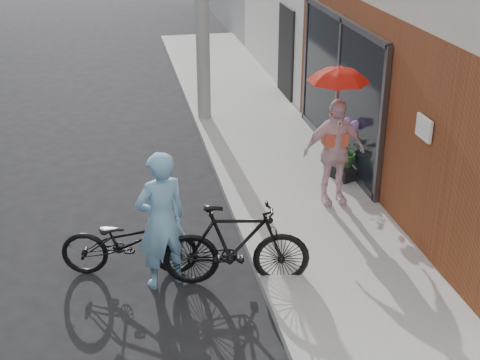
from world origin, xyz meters
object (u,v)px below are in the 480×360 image
object	(u,v)px
officer	(161,221)
kimono_woman	(334,152)
bike_left	(129,242)
planter	(346,172)
bike_right	(236,245)

from	to	relation	value
officer	kimono_woman	bearing A→B (deg)	-169.01
bike_left	planter	world-z (taller)	bike_left
planter	officer	bearing A→B (deg)	-143.50
bike_left	officer	bearing A→B (deg)	-119.86
bike_left	bike_right	bearing A→B (deg)	-101.25
officer	planter	distance (m)	4.18
kimono_woman	bike_right	bearing A→B (deg)	-138.56
kimono_woman	planter	xyz separation A→B (m)	(0.53, 0.81, -0.73)
officer	kimono_woman	world-z (taller)	officer
officer	kimono_woman	distance (m)	3.23
kimono_woman	planter	size ratio (longest dim) A/B	4.14
kimono_woman	planter	world-z (taller)	kimono_woman
bike_left	planter	size ratio (longest dim) A/B	4.39
bike_right	planter	distance (m)	3.57
officer	bike_right	xyz separation A→B (m)	(0.91, -0.18, -0.35)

